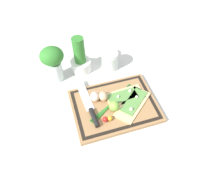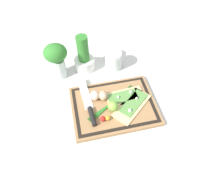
% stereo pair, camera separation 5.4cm
% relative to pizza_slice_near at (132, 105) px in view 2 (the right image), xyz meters
% --- Properties ---
extents(ground_plane, '(6.00, 6.00, 0.00)m').
position_rel_pizza_slice_near_xyz_m(ground_plane, '(-0.08, 0.03, -0.03)').
color(ground_plane, silver).
extents(cutting_board, '(0.40, 0.31, 0.02)m').
position_rel_pizza_slice_near_xyz_m(cutting_board, '(-0.08, 0.03, -0.02)').
color(cutting_board, '#997047').
rests_on(cutting_board, ground_plane).
extents(pizza_slice_near, '(0.22, 0.21, 0.02)m').
position_rel_pizza_slice_near_xyz_m(pizza_slice_near, '(0.00, 0.00, 0.00)').
color(pizza_slice_near, '#DBBC7F').
rests_on(pizza_slice_near, cutting_board).
extents(pizza_slice_far, '(0.19, 0.10, 0.02)m').
position_rel_pizza_slice_near_xyz_m(pizza_slice_far, '(-0.02, 0.06, 0.00)').
color(pizza_slice_far, '#DBBC7F').
rests_on(pizza_slice_far, cutting_board).
extents(knife, '(0.05, 0.30, 0.02)m').
position_rel_pizza_slice_near_xyz_m(knife, '(-0.20, 0.03, 0.00)').
color(knife, silver).
rests_on(knife, cutting_board).
extents(egg_brown, '(0.04, 0.05, 0.04)m').
position_rel_pizza_slice_near_xyz_m(egg_brown, '(-0.13, 0.07, 0.02)').
color(egg_brown, tan).
rests_on(egg_brown, cutting_board).
extents(egg_pink, '(0.04, 0.05, 0.04)m').
position_rel_pizza_slice_near_xyz_m(egg_pink, '(-0.16, 0.08, 0.02)').
color(egg_pink, beige).
rests_on(egg_pink, cutting_board).
extents(lime, '(0.05, 0.05, 0.05)m').
position_rel_pizza_slice_near_xyz_m(lime, '(-0.09, 0.00, 0.02)').
color(lime, '#7FB742').
rests_on(lime, cutting_board).
extents(cherry_tomato_red, '(0.03, 0.03, 0.03)m').
position_rel_pizza_slice_near_xyz_m(cherry_tomato_red, '(-0.15, -0.05, 0.01)').
color(cherry_tomato_red, red).
rests_on(cherry_tomato_red, cutting_board).
extents(cherry_tomato_yellow, '(0.02, 0.02, 0.02)m').
position_rel_pizza_slice_near_xyz_m(cherry_tomato_yellow, '(-0.13, -0.05, 0.01)').
color(cherry_tomato_yellow, gold).
rests_on(cherry_tomato_yellow, cutting_board).
extents(scallion_bunch, '(0.26, 0.18, 0.01)m').
position_rel_pizza_slice_near_xyz_m(scallion_bunch, '(-0.09, 0.04, -0.00)').
color(scallion_bunch, '#2D7528').
rests_on(scallion_bunch, cutting_board).
extents(herb_pot, '(0.11, 0.11, 0.21)m').
position_rel_pizza_slice_near_xyz_m(herb_pot, '(-0.18, 0.33, 0.05)').
color(herb_pot, white).
rests_on(herb_pot, ground_plane).
extents(sauce_jar, '(0.09, 0.09, 0.10)m').
position_rel_pizza_slice_near_xyz_m(sauce_jar, '(-0.02, 0.30, 0.02)').
color(sauce_jar, silver).
rests_on(sauce_jar, ground_plane).
extents(herb_glass, '(0.12, 0.10, 0.20)m').
position_rel_pizza_slice_near_xyz_m(herb_glass, '(-0.32, 0.30, 0.10)').
color(herb_glass, silver).
rests_on(herb_glass, ground_plane).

